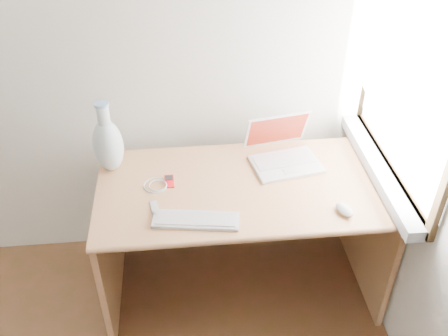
{
  "coord_description": "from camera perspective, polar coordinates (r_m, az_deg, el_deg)",
  "views": [
    {
      "loc": [
        0.75,
        -0.56,
        2.24
      ],
      "look_at": [
        0.94,
        1.35,
        0.81
      ],
      "focal_mm": 40.0,
      "sensor_mm": 36.0,
      "label": 1
    }
  ],
  "objects": [
    {
      "name": "mouse",
      "position": [
        2.3,
        13.61,
        -4.64
      ],
      "size": [
        0.09,
        0.12,
        0.03
      ],
      "primitive_type": "ellipsoid",
      "rotation": [
        0.0,
        0.0,
        0.39
      ],
      "color": "white",
      "rests_on": "desk"
    },
    {
      "name": "vase",
      "position": [
        2.47,
        -13.12,
        2.72
      ],
      "size": [
        0.15,
        0.15,
        0.38
      ],
      "color": "white",
      "rests_on": "desk"
    },
    {
      "name": "ipod",
      "position": [
        2.42,
        -6.26,
        -1.53
      ],
      "size": [
        0.05,
        0.1,
        0.01
      ],
      "rotation": [
        0.0,
        0.0,
        0.04
      ],
      "color": "#A90B11",
      "rests_on": "desk"
    },
    {
      "name": "external_keyboard",
      "position": [
        2.2,
        -3.24,
        -5.94
      ],
      "size": [
        0.39,
        0.17,
        0.02
      ],
      "rotation": [
        0.0,
        0.0,
        -0.15
      ],
      "color": "silver",
      "rests_on": "desk"
    },
    {
      "name": "back_wall",
      "position": [
        2.6,
        -22.55,
        12.76
      ],
      "size": [
        3.5,
        0.04,
        2.6
      ],
      "primitive_type": "cube",
      "color": "white",
      "rests_on": "floor"
    },
    {
      "name": "window",
      "position": [
        2.31,
        20.01,
        9.76
      ],
      "size": [
        0.11,
        0.99,
        1.1
      ],
      "color": "white",
      "rests_on": "right_wall"
    },
    {
      "name": "desk",
      "position": [
        2.6,
        1.92,
        -4.46
      ],
      "size": [
        1.41,
        0.71,
        0.75
      ],
      "color": "tan",
      "rests_on": "floor"
    },
    {
      "name": "cable_coil",
      "position": [
        2.41,
        -7.8,
        -1.97
      ],
      "size": [
        0.13,
        0.13,
        0.01
      ],
      "primitive_type": "torus",
      "rotation": [
        0.0,
        0.0,
        -0.06
      ],
      "color": "silver",
      "rests_on": "desk"
    },
    {
      "name": "remote",
      "position": [
        2.29,
        -7.92,
        -4.47
      ],
      "size": [
        0.05,
        0.09,
        0.01
      ],
      "primitive_type": "cube",
      "rotation": [
        0.0,
        0.0,
        0.16
      ],
      "color": "silver",
      "rests_on": "desk"
    },
    {
      "name": "laptop",
      "position": [
        2.54,
        7.0,
        1.8
      ],
      "size": [
        0.37,
        0.33,
        0.23
      ],
      "rotation": [
        0.0,
        0.0,
        0.18
      ],
      "color": "white",
      "rests_on": "desk"
    }
  ]
}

